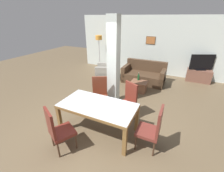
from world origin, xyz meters
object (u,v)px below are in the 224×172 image
at_px(dining_table, 98,110).
at_px(coffee_table, 139,86).
at_px(dining_chair_near_left, 58,129).
at_px(floor_lamp, 99,41).
at_px(dining_chair_head_right, 153,128).
at_px(dining_chair_far_left, 100,93).
at_px(tv_stand, 198,76).
at_px(bottle, 138,77).
at_px(dining_chair_far_right, 128,100).
at_px(sofa, 144,75).
at_px(tv_screen, 202,63).
at_px(armchair, 107,72).

xyz_separation_m(dining_table, coffee_table, (0.30, 2.56, -0.41)).
height_order(dining_chair_near_left, floor_lamp, floor_lamp).
bearing_deg(dining_chair_head_right, coffee_table, 21.32).
xyz_separation_m(dining_chair_far_left, coffee_table, (0.74, 1.69, -0.34)).
bearing_deg(tv_stand, bottle, -138.44).
distance_m(dining_chair_near_left, floor_lamp, 5.72).
relative_size(dining_chair_head_right, dining_chair_near_left, 1.00).
bearing_deg(dining_chair_far_right, dining_chair_far_left, 26.38).
bearing_deg(sofa, dining_chair_head_right, 106.87).
height_order(dining_table, dining_chair_head_right, dining_chair_head_right).
xyz_separation_m(dining_chair_head_right, bottle, (-1.09, 2.70, -0.03)).
xyz_separation_m(dining_chair_far_left, floor_lamp, (-2.03, 3.53, 0.94)).
bearing_deg(dining_table, dining_chair_far_right, 62.19).
height_order(sofa, coffee_table, sofa).
relative_size(coffee_table, tv_screen, 0.67).
relative_size(dining_chair_head_right, armchair, 0.96).
bearing_deg(dining_chair_head_right, dining_chair_far_right, 45.13).
height_order(dining_chair_near_left, sofa, dining_chair_near_left).
bearing_deg(dining_chair_far_right, tv_screen, -89.32).
bearing_deg(tv_screen, floor_lamp, -21.72).
bearing_deg(floor_lamp, dining_chair_near_left, -68.91).
bearing_deg(dining_table, dining_chair_far_left, 117.16).
xyz_separation_m(dining_chair_head_right, coffee_table, (-1.00, 2.56, -0.34)).
xyz_separation_m(tv_stand, floor_lamp, (-4.86, -0.22, 1.21)).
relative_size(coffee_table, bottle, 2.08).
bearing_deg(dining_table, tv_stand, 62.74).
xyz_separation_m(sofa, bottle, (-0.01, -0.85, 0.22)).
height_order(sofa, bottle, sofa).
height_order(armchair, tv_stand, armchair).
distance_m(dining_chair_head_right, sofa, 3.72).
bearing_deg(dining_chair_far_left, sofa, -131.14).
xyz_separation_m(dining_chair_near_left, coffee_table, (0.74, 3.43, -0.34)).
xyz_separation_m(dining_table, tv_stand, (2.38, 4.62, -0.35)).
height_order(dining_chair_head_right, dining_chair_near_left, same).
bearing_deg(armchair, tv_screen, -90.18).
bearing_deg(coffee_table, sofa, 94.39).
bearing_deg(bottle, tv_stand, 41.56).
bearing_deg(dining_chair_far_right, armchair, -23.78).
relative_size(dining_table, dining_chair_head_right, 1.75).
xyz_separation_m(dining_chair_head_right, tv_screen, (1.08, 4.62, 0.32)).
height_order(dining_chair_far_right, armchair, dining_chair_far_right).
relative_size(dining_chair_near_left, floor_lamp, 0.59).
height_order(dining_table, dining_chair_near_left, dining_chair_near_left).
bearing_deg(dining_chair_near_left, coffee_table, 105.02).
relative_size(dining_chair_head_right, tv_screen, 1.12).
height_order(dining_chair_head_right, dining_chair_far_right, same).
height_order(dining_table, armchair, armchair).
bearing_deg(tv_stand, coffee_table, -135.39).
xyz_separation_m(armchair, coffee_table, (1.72, -0.65, -0.08)).
bearing_deg(armchair, dining_chair_far_right, -162.04).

